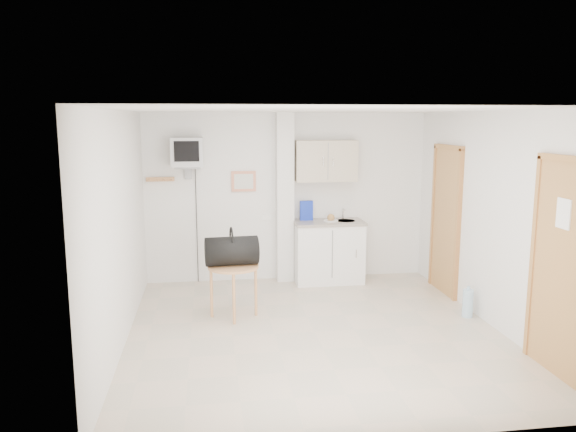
{
  "coord_description": "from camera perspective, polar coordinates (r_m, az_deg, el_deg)",
  "views": [
    {
      "loc": [
        -1.16,
        -6.0,
        2.4
      ],
      "look_at": [
        -0.22,
        0.6,
        1.25
      ],
      "focal_mm": 35.0,
      "sensor_mm": 36.0,
      "label": 1
    }
  ],
  "objects": [
    {
      "name": "water_bottle",
      "position": [
        7.31,
        17.79,
        -8.42
      ],
      "size": [
        0.13,
        0.13,
        0.39
      ],
      "color": "#A0C7DF",
      "rests_on": "ground"
    },
    {
      "name": "room_envelope",
      "position": [
        6.31,
        4.82,
        1.89
      ],
      "size": [
        4.24,
        4.54,
        2.55
      ],
      "color": "white",
      "rests_on": "ground"
    },
    {
      "name": "duffel_bag",
      "position": [
        6.86,
        -5.75,
        -3.52
      ],
      "size": [
        0.66,
        0.4,
        0.47
      ],
      "rotation": [
        0.0,
        0.0,
        0.08
      ],
      "color": "black",
      "rests_on": "round_table"
    },
    {
      "name": "kitchenette",
      "position": [
        8.34,
        4.05,
        -1.26
      ],
      "size": [
        1.03,
        0.58,
        2.1
      ],
      "color": "white",
      "rests_on": "ground"
    },
    {
      "name": "crt_television",
      "position": [
        8.04,
        -10.21,
        6.33
      ],
      "size": [
        0.44,
        0.45,
        2.15
      ],
      "color": "slate",
      "rests_on": "ground"
    },
    {
      "name": "round_table",
      "position": [
        6.9,
        -5.57,
        -5.69
      ],
      "size": [
        0.62,
        0.62,
        0.65
      ],
      "rotation": [
        0.0,
        0.0,
        -0.04
      ],
      "color": "tan",
      "rests_on": "ground"
    },
    {
      "name": "ground",
      "position": [
        6.57,
        2.71,
        -11.67
      ],
      "size": [
        4.5,
        4.5,
        0.0
      ],
      "primitive_type": "plane",
      "color": "#B7AA94",
      "rests_on": "ground"
    }
  ]
}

